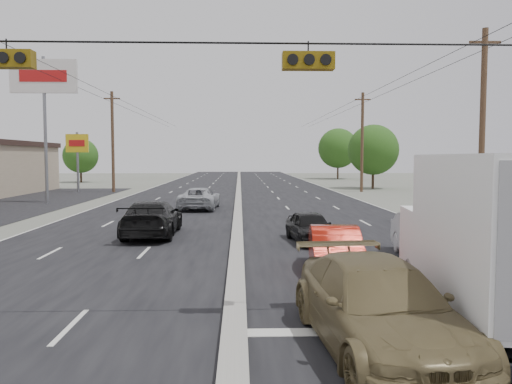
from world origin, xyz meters
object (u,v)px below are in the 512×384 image
tree_right_far (338,148)px  queue_car_d (499,243)px  box_truck (495,239)px  queue_car_e (441,220)px  utility_pole_left_c (113,141)px  pole_sign_billboard (44,85)px  pole_sign_far (77,148)px  utility_pole_right_b (482,126)px  utility_pole_right_c (362,141)px  tree_left_far (81,156)px  queue_car_b (428,238)px  oncoming_far (200,199)px  queue_car_a (310,227)px  red_sedan (335,251)px  tree_right_mid (373,150)px  oncoming_near (152,218)px  tan_sedan (378,308)px

tree_right_far → queue_car_d: tree_right_far is taller
box_truck → queue_car_e: bearing=79.4°
utility_pole_left_c → queue_car_d: (21.22, -34.09, -4.43)m
pole_sign_billboard → pole_sign_far: pole_sign_billboard is taller
utility_pole_right_b → pole_sign_billboard: pole_sign_billboard is taller
utility_pole_left_c → tree_right_far: 41.38m
utility_pole_right_c → tree_left_far: (-34.50, 20.00, -1.39)m
queue_car_b → queue_car_d: 2.28m
oncoming_far → tree_left_far: bearing=-58.6°
pole_sign_billboard → queue_car_a: 26.40m
tree_right_far → queue_car_d: 64.65m
oncoming_far → pole_sign_billboard: bearing=-17.7°
pole_sign_far → queue_car_b: pole_sign_far is taller
tree_right_far → red_sedan: size_ratio=1.95×
tree_right_mid → utility_pole_left_c: bearing=-169.7°
utility_pole_left_c → tree_right_mid: utility_pole_left_c is taller
tree_right_mid → queue_car_a: size_ratio=1.90×
tree_right_far → queue_car_a: size_ratio=2.17×
tree_left_far → tree_right_mid: 39.93m
oncoming_near → red_sedan: bearing=132.3°
pole_sign_far → red_sedan: 40.33m
tree_left_far → tree_right_far: (38.00, 10.00, 1.24)m
oncoming_far → red_sedan: bearing=110.0°
utility_pole_right_b → utility_pole_right_c: size_ratio=1.00×
queue_car_e → utility_pole_right_c: bearing=88.5°
pole_sign_billboard → tree_left_far: size_ratio=1.80×
pole_sign_billboard → queue_car_e: pole_sign_billboard is taller
queue_car_b → queue_car_d: bearing=-3.5°
box_truck → queue_car_d: size_ratio=1.56×
queue_car_a → queue_car_e: 6.35m
red_sedan → queue_car_d: bearing=18.0°
queue_car_b → oncoming_far: 19.36m
utility_pole_right_c → tan_sedan: bearing=-103.4°
queue_car_b → queue_car_a: bearing=139.1°
utility_pole_left_c → pole_sign_billboard: pole_sign_billboard is taller
utility_pole_right_c → box_truck: utility_pole_right_c is taller
tree_right_far → oncoming_near: bearing=-108.8°
pole_sign_billboard → utility_pole_left_c: bearing=80.5°
tree_left_far → red_sedan: tree_left_far is taller
utility_pole_right_b → pole_sign_far: 37.92m
pole_sign_billboard → queue_car_d: size_ratio=2.36×
queue_car_b → queue_car_d: (2.24, -0.38, -0.10)m
utility_pole_left_c → oncoming_far: 19.83m
tree_right_mid → queue_car_d: bearing=-99.1°
pole_sign_billboard → tree_right_far: bearing=54.0°
queue_car_a → queue_car_d: queue_car_d is taller
oncoming_far → utility_pole_right_b: bearing=154.4°
red_sedan → queue_car_a: red_sedan is taller
utility_pole_left_c → utility_pole_right_c: same height
tree_left_far → queue_car_d: tree_left_far is taller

